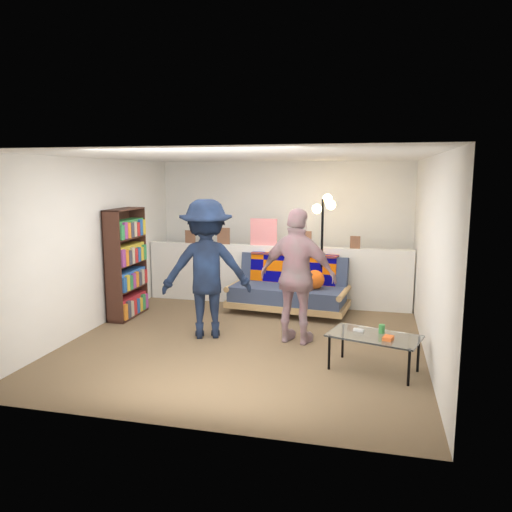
{
  "coord_description": "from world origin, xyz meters",
  "views": [
    {
      "loc": [
        1.6,
        -6.27,
        2.18
      ],
      "look_at": [
        0.0,
        0.4,
        1.05
      ],
      "focal_mm": 35.0,
      "sensor_mm": 36.0,
      "label": 1
    }
  ],
  "objects_px": {
    "futon_sofa": "(290,289)",
    "person_right": "(298,277)",
    "bookshelf": "(126,267)",
    "floor_lamp": "(324,229)",
    "coffee_table": "(375,338)",
    "person_left": "(207,269)"
  },
  "relations": [
    {
      "from": "floor_lamp",
      "to": "person_right",
      "type": "height_order",
      "value": "floor_lamp"
    },
    {
      "from": "coffee_table",
      "to": "floor_lamp",
      "type": "xyz_separation_m",
      "value": [
        -0.82,
        2.34,
        0.94
      ]
    },
    {
      "from": "person_left",
      "to": "person_right",
      "type": "xyz_separation_m",
      "value": [
        1.23,
        0.02,
        -0.05
      ]
    },
    {
      "from": "coffee_table",
      "to": "bookshelf",
      "type": "bearing_deg",
      "value": 160.09
    },
    {
      "from": "bookshelf",
      "to": "coffee_table",
      "type": "distance_m",
      "value": 3.98
    },
    {
      "from": "futon_sofa",
      "to": "person_right",
      "type": "xyz_separation_m",
      "value": [
        0.34,
        -1.42,
        0.5
      ]
    },
    {
      "from": "bookshelf",
      "to": "floor_lamp",
      "type": "distance_m",
      "value": 3.11
    },
    {
      "from": "person_left",
      "to": "person_right",
      "type": "height_order",
      "value": "person_left"
    },
    {
      "from": "futon_sofa",
      "to": "coffee_table",
      "type": "height_order",
      "value": "futon_sofa"
    },
    {
      "from": "person_right",
      "to": "coffee_table",
      "type": "bearing_deg",
      "value": 155.53
    },
    {
      "from": "floor_lamp",
      "to": "futon_sofa",
      "type": "bearing_deg",
      "value": -160.96
    },
    {
      "from": "person_right",
      "to": "bookshelf",
      "type": "bearing_deg",
      "value": 0.65
    },
    {
      "from": "futon_sofa",
      "to": "person_right",
      "type": "height_order",
      "value": "person_right"
    },
    {
      "from": "coffee_table",
      "to": "person_right",
      "type": "height_order",
      "value": "person_right"
    },
    {
      "from": "floor_lamp",
      "to": "person_left",
      "type": "relative_size",
      "value": 1.01
    },
    {
      "from": "futon_sofa",
      "to": "floor_lamp",
      "type": "bearing_deg",
      "value": 19.04
    },
    {
      "from": "floor_lamp",
      "to": "coffee_table",
      "type": "bearing_deg",
      "value": -70.63
    },
    {
      "from": "coffee_table",
      "to": "person_right",
      "type": "xyz_separation_m",
      "value": [
        -0.99,
        0.75,
        0.49
      ]
    },
    {
      "from": "futon_sofa",
      "to": "floor_lamp",
      "type": "xyz_separation_m",
      "value": [
        0.5,
        0.17,
        0.95
      ]
    },
    {
      "from": "floor_lamp",
      "to": "person_right",
      "type": "bearing_deg",
      "value": -95.8
    },
    {
      "from": "futon_sofa",
      "to": "person_left",
      "type": "xyz_separation_m",
      "value": [
        -0.89,
        -1.44,
        0.55
      ]
    },
    {
      "from": "futon_sofa",
      "to": "person_left",
      "type": "distance_m",
      "value": 1.78
    }
  ]
}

